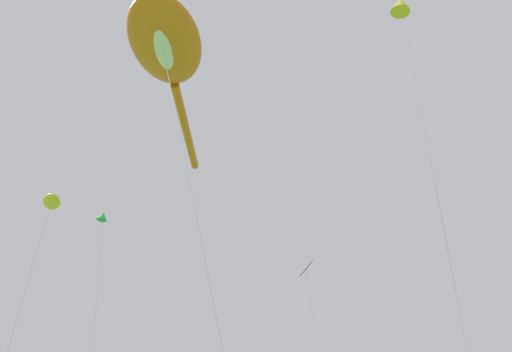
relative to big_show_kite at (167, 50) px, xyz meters
The scene contains 5 objects.
big_show_kite is the anchor object (origin of this frame).
small_kite_box_yellow 9.45m from the big_show_kite, 128.55° to the left, with size 0.94×2.06×11.11m.
small_kite_bird_shape 11.43m from the big_show_kite, 54.30° to the right, with size 3.88×3.84×17.82m.
small_kite_stunt_black 18.15m from the big_show_kite, 25.70° to the left, with size 0.92×1.96×13.53m.
small_kite_triangle_green 17.14m from the big_show_kite, 81.61° to the left, with size 2.06×3.24×17.91m.
Camera 1 is at (-7.87, -0.67, 1.74)m, focal length 29.59 mm.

